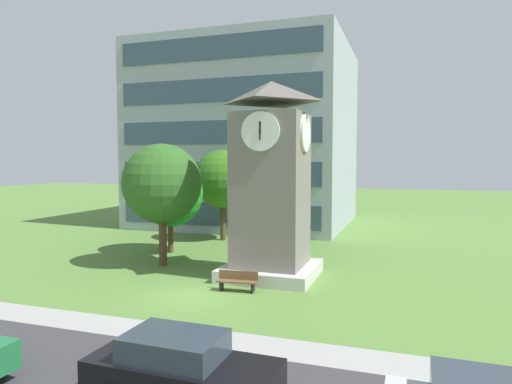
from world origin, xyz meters
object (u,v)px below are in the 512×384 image
object	(u,v)px
parked_car_black	(181,369)
park_bench	(237,281)
tree_by_building	(162,184)
tree_near_tower	(223,179)
clock_tower	(271,191)
tree_streetside	(170,194)

from	to	relation	value
parked_car_black	park_bench	bearing A→B (deg)	102.80
park_bench	tree_by_building	size ratio (longest dim) A/B	0.27
tree_near_tower	park_bench	bearing A→B (deg)	-64.46
clock_tower	park_bench	bearing A→B (deg)	-102.92
tree_by_building	parked_car_black	bearing A→B (deg)	-58.19
park_bench	parked_car_black	xyz separation A→B (m)	(2.09, -9.19, 0.40)
clock_tower	tree_near_tower	world-z (taller)	clock_tower
park_bench	tree_streetside	world-z (taller)	tree_streetside
tree_by_building	tree_near_tower	xyz separation A→B (m)	(0.00, 8.54, -0.07)
park_bench	tree_near_tower	distance (m)	13.72
tree_near_tower	parked_car_black	size ratio (longest dim) A/B	1.43
tree_streetside	tree_by_building	xyz separation A→B (m)	(1.37, -3.30, 0.81)
park_bench	tree_streetside	distance (m)	10.18
tree_streetside	tree_by_building	bearing A→B (deg)	-67.48
parked_car_black	tree_near_tower	bearing A→B (deg)	110.22
clock_tower	tree_by_building	world-z (taller)	clock_tower
clock_tower	tree_streetside	xyz separation A→B (m)	(-7.70, 3.68, -0.56)
clock_tower	parked_car_black	world-z (taller)	clock_tower
clock_tower	tree_by_building	xyz separation A→B (m)	(-6.33, 0.38, 0.25)
park_bench	parked_car_black	distance (m)	9.43
clock_tower	tree_by_building	size ratio (longest dim) A/B	1.43
park_bench	tree_by_building	bearing A→B (deg)	149.72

